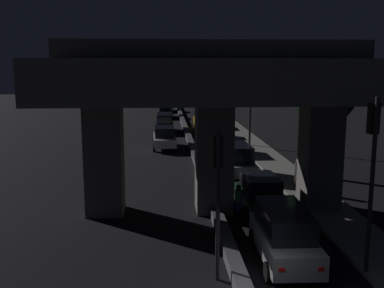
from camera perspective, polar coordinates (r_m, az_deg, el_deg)
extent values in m
cube|color=#4C4C51|center=(46.52, -0.80, 1.89)|extent=(0.50, 126.00, 0.40)
cube|color=gray|center=(40.26, 7.14, 0.39)|extent=(2.38, 126.00, 0.15)
cube|color=#5B5956|center=(20.56, -11.06, -1.56)|extent=(1.64, 1.68, 5.24)
cube|color=#5B5956|center=(21.63, 15.96, -1.20)|extent=(1.64, 1.68, 5.24)
cube|color=#5B5956|center=(20.51, 2.80, -1.41)|extent=(1.64, 1.68, 5.24)
cube|color=#5B5956|center=(20.13, 2.88, 8.24)|extent=(14.23, 9.90, 1.64)
cube|color=#333335|center=(20.13, 2.91, 11.86)|extent=(14.23, 0.40, 0.90)
cylinder|color=black|center=(13.84, 3.31, -8.03)|extent=(0.14, 0.14, 4.74)
cube|color=black|center=(13.60, 3.29, -0.99)|extent=(0.30, 0.28, 0.95)
sphere|color=black|center=(13.69, 3.22, 0.35)|extent=(0.18, 0.18, 0.18)
sphere|color=yellow|center=(13.74, 3.21, -0.87)|extent=(0.18, 0.18, 0.18)
sphere|color=black|center=(13.80, 3.20, -2.08)|extent=(0.18, 0.18, 0.18)
cylinder|color=black|center=(15.04, 21.82, -5.34)|extent=(0.14, 0.14, 5.72)
cube|color=black|center=(14.81, 22.06, 3.04)|extent=(0.30, 0.28, 0.95)
sphere|color=black|center=(14.92, 21.89, 4.24)|extent=(0.18, 0.18, 0.18)
sphere|color=yellow|center=(14.94, 21.81, 3.11)|extent=(0.18, 0.18, 0.18)
sphere|color=black|center=(14.98, 21.74, 1.98)|extent=(0.18, 0.18, 0.18)
cylinder|color=#2D2D30|center=(37.31, 7.42, 5.52)|extent=(0.18, 0.18, 7.74)
cylinder|color=#2D2D30|center=(37.05, 6.06, 11.27)|extent=(1.92, 0.10, 0.10)
ellipsoid|color=#F2B759|center=(36.90, 4.56, 11.15)|extent=(0.56, 0.32, 0.24)
cube|color=gray|center=(15.92, 11.59, -12.14)|extent=(1.78, 4.32, 0.77)
cube|color=black|center=(15.74, 11.59, -9.35)|extent=(1.55, 3.12, 0.80)
cylinder|color=black|center=(17.18, 7.73, -11.73)|extent=(0.22, 0.65, 0.65)
cylinder|color=black|center=(17.53, 13.07, -11.46)|extent=(0.22, 0.65, 0.65)
cylinder|color=black|center=(14.64, 9.67, -15.74)|extent=(0.22, 0.65, 0.65)
cylinder|color=black|center=(15.04, 15.96, -15.28)|extent=(0.22, 0.65, 0.65)
cube|color=red|center=(13.86, 11.32, -15.39)|extent=(0.18, 0.03, 0.11)
cube|color=red|center=(14.16, 16.07, -15.02)|extent=(0.18, 0.03, 0.11)
cube|color=black|center=(21.29, 8.62, -6.77)|extent=(1.78, 3.91, 0.56)
cube|color=black|center=(21.12, 8.67, -5.06)|extent=(1.56, 2.35, 0.75)
cylinder|color=black|center=(22.43, 5.73, -6.59)|extent=(0.20, 0.58, 0.58)
cylinder|color=black|center=(22.77, 10.06, -6.45)|extent=(0.20, 0.58, 0.58)
cylinder|color=black|center=(20.00, 6.94, -8.67)|extent=(0.20, 0.58, 0.58)
cylinder|color=black|center=(20.39, 11.78, -8.45)|extent=(0.20, 0.58, 0.58)
cube|color=red|center=(19.33, 8.05, -8.40)|extent=(0.18, 0.03, 0.11)
cube|color=red|center=(19.61, 11.64, -8.24)|extent=(0.18, 0.03, 0.11)
cube|color=gray|center=(27.42, 5.64, -2.74)|extent=(1.95, 4.09, 0.66)
cube|color=black|center=(27.35, 5.63, -1.05)|extent=(1.70, 2.95, 0.95)
cylinder|color=black|center=(28.62, 3.37, -2.86)|extent=(0.22, 0.68, 0.68)
cylinder|color=black|center=(28.94, 6.87, -2.77)|extent=(0.22, 0.68, 0.68)
cylinder|color=black|center=(26.06, 4.26, -4.13)|extent=(0.22, 0.68, 0.68)
cylinder|color=black|center=(26.41, 8.09, -4.02)|extent=(0.22, 0.68, 0.68)
cube|color=red|center=(25.35, 5.10, -3.69)|extent=(0.18, 0.04, 0.11)
cube|color=red|center=(25.61, 7.92, -3.61)|extent=(0.18, 0.04, 0.11)
cube|color=#591414|center=(34.45, 3.73, -0.25)|extent=(1.92, 4.75, 0.61)
cube|color=black|center=(34.34, 3.74, 0.85)|extent=(1.67, 2.85, 0.74)
cylinder|color=black|center=(35.91, 1.94, -0.32)|extent=(0.21, 0.59, 0.59)
cylinder|color=black|center=(36.16, 4.79, -0.28)|extent=(0.21, 0.59, 0.59)
cylinder|color=black|center=(32.87, 2.55, -1.27)|extent=(0.21, 0.59, 0.59)
cylinder|color=black|center=(33.14, 5.65, -1.22)|extent=(0.21, 0.59, 0.59)
cube|color=red|center=(32.05, 3.19, -0.95)|extent=(0.18, 0.03, 0.11)
cube|color=red|center=(32.25, 5.47, -0.92)|extent=(0.18, 0.03, 0.11)
cube|color=black|center=(42.52, 2.32, 1.74)|extent=(2.01, 4.32, 0.61)
cube|color=black|center=(42.24, 2.35, 2.44)|extent=(1.70, 2.10, 0.49)
cylinder|color=black|center=(43.91, 1.03, 1.60)|extent=(0.23, 0.68, 0.68)
cylinder|color=black|center=(44.02, 3.38, 1.60)|extent=(0.23, 0.68, 0.68)
cylinder|color=black|center=(41.13, 1.19, 1.04)|extent=(0.23, 0.68, 0.68)
cylinder|color=black|center=(41.25, 3.70, 1.05)|extent=(0.23, 0.68, 0.68)
cube|color=red|center=(40.37, 1.60, 1.35)|extent=(0.18, 0.04, 0.11)
cube|color=red|center=(40.46, 3.43, 1.36)|extent=(0.18, 0.04, 0.11)
cube|color=gold|center=(48.96, 1.30, 2.83)|extent=(1.99, 4.69, 0.72)
cube|color=black|center=(48.87, 1.30, 3.69)|extent=(1.70, 2.84, 0.77)
cylinder|color=black|center=(50.48, 0.21, 2.64)|extent=(0.22, 0.62, 0.61)
cylinder|color=black|center=(50.56, 2.22, 2.64)|extent=(0.22, 0.62, 0.61)
cylinder|color=black|center=(47.46, 0.32, 2.18)|extent=(0.22, 0.62, 0.61)
cylinder|color=black|center=(47.54, 2.45, 2.18)|extent=(0.22, 0.62, 0.61)
cube|color=red|center=(46.63, 0.65, 2.53)|extent=(0.18, 0.04, 0.11)
cube|color=red|center=(46.69, 2.21, 2.53)|extent=(0.18, 0.04, 0.11)
cube|color=silver|center=(36.78, -3.52, 0.51)|extent=(1.88, 4.59, 0.66)
cube|color=black|center=(36.67, -3.53, 1.61)|extent=(1.62, 2.77, 0.76)
cylinder|color=black|center=(35.40, -2.05, -0.39)|extent=(0.22, 0.70, 0.69)
cylinder|color=black|center=(35.34, -4.83, -0.43)|extent=(0.22, 0.70, 0.69)
cylinder|color=black|center=(38.34, -2.30, 0.40)|extent=(0.22, 0.70, 0.69)
cylinder|color=black|center=(38.30, -4.87, 0.36)|extent=(0.22, 0.70, 0.69)
cube|color=white|center=(39.07, -2.72, 0.92)|extent=(0.18, 0.04, 0.11)
cube|color=white|center=(39.03, -4.52, 0.89)|extent=(0.18, 0.04, 0.11)
cube|color=#141938|center=(46.04, -3.51, 2.37)|extent=(1.71, 4.73, 0.69)
cube|color=black|center=(45.83, -3.52, 3.31)|extent=(1.50, 3.41, 0.86)
cylinder|color=black|center=(44.55, -2.43, 1.69)|extent=(0.20, 0.64, 0.64)
cylinder|color=black|center=(44.54, -4.57, 1.66)|extent=(0.20, 0.64, 0.64)
cylinder|color=black|center=(47.64, -2.51, 2.22)|extent=(0.20, 0.64, 0.64)
cylinder|color=black|center=(47.64, -4.51, 2.19)|extent=(0.20, 0.64, 0.64)
cube|color=white|center=(48.41, -2.82, 2.62)|extent=(0.18, 0.03, 0.11)
cube|color=white|center=(48.41, -4.23, 2.61)|extent=(0.18, 0.03, 0.11)
cube|color=#141938|center=(58.89, -3.40, 3.94)|extent=(1.85, 4.69, 0.61)
cube|color=black|center=(59.07, -3.40, 4.50)|extent=(1.57, 2.27, 0.51)
cylinder|color=black|center=(57.38, -2.60, 3.49)|extent=(0.22, 0.61, 0.61)
cylinder|color=black|center=(57.43, -4.27, 3.48)|extent=(0.22, 0.61, 0.61)
cylinder|color=black|center=(60.42, -2.56, 3.81)|extent=(0.22, 0.61, 0.61)
cylinder|color=black|center=(60.47, -4.14, 3.80)|extent=(0.22, 0.61, 0.61)
cube|color=white|center=(61.20, -2.78, 4.08)|extent=(0.18, 0.04, 0.11)
cube|color=white|center=(61.23, -3.89, 4.07)|extent=(0.18, 0.04, 0.11)
cube|color=#515459|center=(67.34, -3.24, 4.74)|extent=(1.73, 4.77, 0.71)
cube|color=black|center=(67.52, -3.25, 5.28)|extent=(1.52, 2.29, 0.51)
cylinder|color=black|center=(65.81, -2.50, 4.32)|extent=(0.20, 0.66, 0.66)
cylinder|color=black|center=(65.81, -3.97, 4.31)|extent=(0.20, 0.66, 0.66)
cylinder|color=black|center=(68.94, -2.55, 4.57)|extent=(0.20, 0.66, 0.66)
cylinder|color=black|center=(68.93, -3.95, 4.56)|extent=(0.20, 0.66, 0.66)
cube|color=white|center=(69.73, -2.76, 4.83)|extent=(0.18, 0.03, 0.11)
cube|color=white|center=(69.73, -3.75, 4.82)|extent=(0.18, 0.03, 0.11)
cylinder|color=black|center=(20.84, 5.51, -7.90)|extent=(0.11, 0.57, 0.57)
cylinder|color=black|center=(19.70, 6.28, -8.98)|extent=(0.13, 0.57, 0.57)
cube|color=navy|center=(20.20, 5.89, -7.83)|extent=(0.29, 0.95, 0.32)
cylinder|color=#26593F|center=(20.07, 5.92, -6.61)|extent=(0.34, 0.34, 0.58)
sphere|color=black|center=(19.96, 5.94, -5.49)|extent=(0.24, 0.24, 0.24)
cube|color=red|center=(19.58, 6.32, -8.42)|extent=(0.08, 0.03, 0.08)
cylinder|color=black|center=(25.62, 3.70, -4.42)|extent=(0.10, 0.64, 0.64)
cylinder|color=black|center=(24.52, 4.12, -5.07)|extent=(0.12, 0.64, 0.64)
cube|color=maroon|center=(25.02, 3.91, -4.25)|extent=(0.26, 0.88, 0.32)
cylinder|color=beige|center=(24.91, 3.92, -3.25)|extent=(0.33, 0.33, 0.58)
sphere|color=#B21919|center=(24.82, 3.94, -2.33)|extent=(0.24, 0.24, 0.24)
cube|color=red|center=(24.42, 4.14, -4.60)|extent=(0.08, 0.03, 0.08)
cylinder|color=black|center=(33.26, 1.88, -1.15)|extent=(0.09, 0.58, 0.58)
cylinder|color=black|center=(32.07, 2.05, -1.56)|extent=(0.11, 0.58, 0.58)
cube|color=silver|center=(32.63, 1.97, -0.97)|extent=(0.26, 0.93, 0.32)
cylinder|color=beige|center=(32.55, 1.97, -0.22)|extent=(0.33, 0.33, 0.54)
sphere|color=#B21919|center=(32.48, 1.98, 0.46)|extent=(0.24, 0.24, 0.24)
cube|color=red|center=(31.98, 2.06, -1.19)|extent=(0.08, 0.03, 0.08)
cylinder|color=#2D261E|center=(24.86, 13.24, -4.61)|extent=(0.32, 0.32, 0.76)
cylinder|color=#3F3F44|center=(24.69, 13.30, -3.04)|extent=(0.38, 0.38, 0.64)
sphere|color=tan|center=(24.61, 13.34, -2.08)|extent=(0.21, 0.21, 0.21)
cylinder|color=#38281C|center=(27.92, 16.16, -0.40)|extent=(0.46, 0.46, 3.70)
sphere|color=black|center=(27.56, 16.48, 6.32)|extent=(3.80, 3.80, 3.80)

